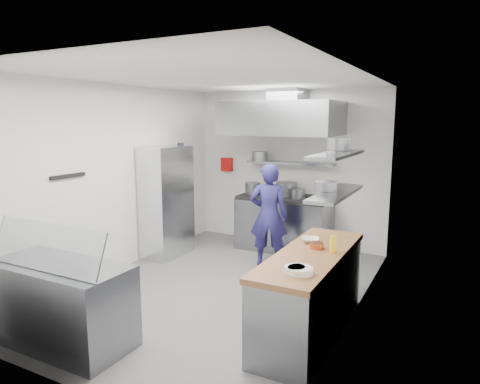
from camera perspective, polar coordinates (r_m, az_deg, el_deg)
The scene contains 35 objects.
floor at distance 6.01m, azimuth -2.72°, elevation -12.69°, with size 5.00×5.00×0.00m, color #48484A.
ceiling at distance 5.59m, azimuth -2.95°, elevation 14.93°, with size 5.00×5.00×0.00m, color silver.
wall_back at distance 7.87m, azimuth 6.43°, elevation 3.13°, with size 3.60×0.02×2.80m, color white.
wall_front at distance 3.74m, azimuth -22.65°, elevation -4.79°, with size 3.60×0.02×2.80m, color white.
wall_left at distance 6.72m, azimuth -16.20°, elevation 1.69°, with size 5.00×0.02×2.80m, color white.
wall_right at distance 4.98m, azimuth 15.33°, elevation -0.93°, with size 5.00×0.02×2.80m, color white.
gas_range at distance 7.64m, azimuth 5.91°, elevation -4.31°, with size 1.60×0.80×0.90m, color gray.
cooktop at distance 7.54m, azimuth 5.97°, elevation -0.77°, with size 1.57×0.78×0.06m, color black.
stock_pot_left at distance 7.74m, azimuth 1.70°, elevation 0.53°, with size 0.28×0.28×0.20m, color slate.
stock_pot_mid at distance 7.56m, azimuth 6.25°, elevation 0.41°, with size 0.38×0.38×0.24m, color slate.
stock_pot_right at distance 7.34m, azimuth 7.71°, elevation -0.20°, with size 0.26×0.26×0.16m, color slate.
over_range_shelf at distance 7.67m, azimuth 6.71°, elevation 3.86°, with size 1.60×0.30×0.04m, color gray.
shelf_pot_a at distance 7.66m, azimuth 2.66°, elevation 4.73°, with size 0.28×0.28×0.18m, color slate.
extractor_hood at distance 7.25m, azimuth 5.64°, elevation 9.72°, with size 1.90×1.15×0.55m, color gray.
hood_duct at distance 7.47m, azimuth 6.35°, elevation 12.62°, with size 0.55×0.55×0.24m, color slate.
red_firebox at distance 8.35m, azimuth -1.76°, elevation 3.69°, with size 0.22×0.10×0.26m, color red.
chef at distance 6.70m, azimuth 3.85°, elevation -3.08°, with size 0.59×0.39×1.62m, color navy.
wire_rack at distance 7.27m, azimuth -9.74°, elevation -1.27°, with size 0.50×0.90×1.85m, color silver.
rack_bin_a at distance 7.41m, azimuth -9.05°, elevation -2.04°, with size 0.16×0.20×0.18m, color white.
rack_bin_b at distance 7.70m, azimuth -7.05°, elevation 2.23°, with size 0.13×0.16×0.15m, color yellow.
rack_jar at distance 7.42m, azimuth -7.91°, elevation 5.81°, with size 0.11×0.11×0.18m, color black.
knife_strip at distance 6.07m, azimuth -21.96°, elevation 1.99°, with size 0.04×0.55×0.05m, color black.
prep_counter_base at distance 4.78m, azimuth 9.35°, elevation -13.43°, with size 0.62×2.00×0.84m, color gray.
prep_counter_top at distance 4.63m, azimuth 9.50°, elevation -8.30°, with size 0.65×2.04×0.06m, color olive.
plate_stack_a at distance 3.98m, azimuth 8.04°, elevation -10.33°, with size 0.23×0.23×0.06m, color white.
plate_stack_b at distance 4.01m, azimuth 7.29°, elevation -10.20°, with size 0.19×0.19×0.06m, color white.
copper_pan at distance 4.76m, azimuth 10.19°, elevation -7.04°, with size 0.15×0.15×0.06m, color #C25836.
squeeze_bottle at distance 4.64m, azimuth 12.29°, elevation -6.79°, with size 0.07×0.07×0.18m, color yellow.
mixing_bowl at distance 4.98m, azimuth 9.34°, elevation -6.33°, with size 0.20×0.20×0.05m, color white.
wall_shelf_lower at distance 4.71m, azimuth 12.70°, elevation -0.17°, with size 0.30×1.30×0.04m, color gray.
wall_shelf_upper at distance 4.66m, azimuth 12.89°, elevation 4.92°, with size 0.30×1.30×0.04m, color gray.
shelf_pot_c at distance 4.75m, azimuth 11.36°, elevation 0.81°, with size 0.24×0.24×0.10m, color slate.
shelf_pot_d at distance 5.03m, azimuth 12.96°, elevation 6.27°, with size 0.27×0.27×0.14m, color slate.
display_case at distance 4.87m, azimuth -22.73°, elevation -13.60°, with size 1.50×0.70×0.85m, color gray.
display_glass at distance 4.59m, azimuth -24.41°, elevation -6.59°, with size 1.47×0.02×0.45m, color silver.
Camera 1 is at (2.82, -4.80, 2.28)m, focal length 32.00 mm.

